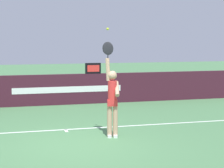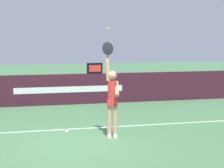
{
  "view_description": "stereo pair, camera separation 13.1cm",
  "coord_description": "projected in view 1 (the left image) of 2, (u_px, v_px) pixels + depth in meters",
  "views": [
    {
      "loc": [
        -1.54,
        -9.42,
        2.59
      ],
      "look_at": [
        1.13,
        0.8,
        1.36
      ],
      "focal_mm": 64.45,
      "sensor_mm": 36.0,
      "label": 1
    },
    {
      "loc": [
        -1.41,
        -9.45,
        2.59
      ],
      "look_at": [
        1.13,
        0.8,
        1.36
      ],
      "focal_mm": 64.45,
      "sensor_mm": 36.0,
      "label": 2
    }
  ],
  "objects": [
    {
      "name": "back_wall",
      "position": [
        50.0,
        90.0,
        15.38
      ],
      "size": [
        16.18,
        0.18,
        1.18
      ],
      "color": "#3E1826",
      "rests_on": "ground"
    },
    {
      "name": "court_lines",
      "position": [
        82.0,
        155.0,
        8.88
      ],
      "size": [
        12.29,
        5.28,
        0.0
      ],
      "color": "white",
      "rests_on": "ground"
    },
    {
      "name": "speed_display",
      "position": [
        93.0,
        68.0,
        15.72
      ],
      "size": [
        0.61,
        0.13,
        0.42
      ],
      "color": "black",
      "rests_on": "back_wall"
    },
    {
      "name": "ground_plane",
      "position": [
        75.0,
        145.0,
        9.74
      ],
      "size": [
        60.0,
        60.0,
        0.0
      ],
      "primitive_type": "plane",
      "color": "#4B7E4E"
    },
    {
      "name": "tennis_player",
      "position": [
        112.0,
        98.0,
        10.39
      ],
      "size": [
        0.47,
        0.5,
        2.5
      ],
      "color": "tan",
      "rests_on": "ground"
    },
    {
      "name": "tennis_ball",
      "position": [
        108.0,
        29.0,
        10.18
      ],
      "size": [
        0.07,
        0.07,
        0.07
      ],
      "color": "#CEE22E"
    }
  ]
}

